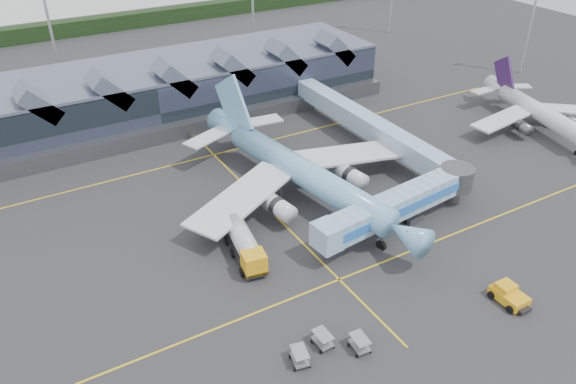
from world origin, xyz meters
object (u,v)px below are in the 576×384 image
regional_jet (538,111)px  pushback_tug (509,295)px  jet_bridge (408,201)px  main_airliner (299,170)px  fuel_truck (244,242)px

regional_jet → pushback_tug: (-39.63, -29.04, -2.34)m
jet_bridge → pushback_tug: bearing=-96.1°
main_airliner → fuel_truck: main_airliner is taller
main_airliner → jet_bridge: (8.45, -13.28, -0.52)m
regional_jet → fuel_truck: size_ratio=2.74×
main_airliner → pushback_tug: (8.46, -30.58, -3.25)m
main_airliner → pushback_tug: bearing=-83.1°
main_airliner → regional_jet: (48.09, -1.54, -0.91)m
regional_jet → jet_bridge: 41.34m
main_airliner → jet_bridge: main_airliner is taller
jet_bridge → pushback_tug: size_ratio=5.99×
fuel_truck → jet_bridge: bearing=-3.0°
regional_jet → jet_bridge: bearing=-150.4°
main_airliner → fuel_truck: 15.82m
regional_jet → pushback_tug: bearing=-130.7°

